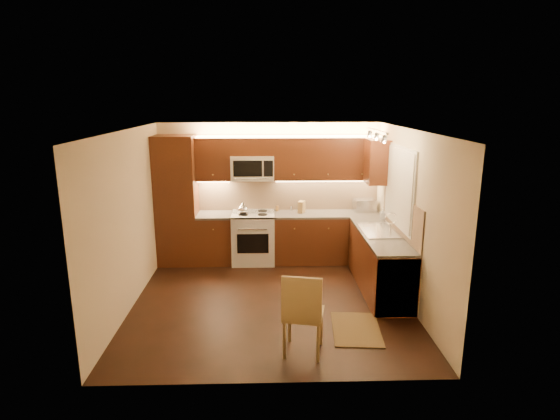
{
  "coord_description": "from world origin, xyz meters",
  "views": [
    {
      "loc": [
        -0.06,
        -6.21,
        2.93
      ],
      "look_at": [
        0.15,
        0.55,
        1.25
      ],
      "focal_mm": 29.13,
      "sensor_mm": 36.0,
      "label": 1
    }
  ],
  "objects_px": {
    "sink": "(379,226)",
    "dining_chair": "(304,312)",
    "stove": "(253,237)",
    "toaster_oven": "(364,205)",
    "knife_block": "(301,207)",
    "microwave": "(253,168)",
    "kettle": "(243,208)",
    "soap_bottle": "(383,214)"
  },
  "relations": [
    {
      "from": "microwave",
      "to": "knife_block",
      "type": "height_order",
      "value": "microwave"
    },
    {
      "from": "sink",
      "to": "microwave",
      "type": "bearing_deg",
      "value": 147.79
    },
    {
      "from": "stove",
      "to": "kettle",
      "type": "distance_m",
      "value": 0.6
    },
    {
      "from": "microwave",
      "to": "dining_chair",
      "type": "height_order",
      "value": "microwave"
    },
    {
      "from": "stove",
      "to": "dining_chair",
      "type": "relative_size",
      "value": 0.9
    },
    {
      "from": "stove",
      "to": "sink",
      "type": "xyz_separation_m",
      "value": [
        2.0,
        -1.12,
        0.52
      ]
    },
    {
      "from": "toaster_oven",
      "to": "dining_chair",
      "type": "bearing_deg",
      "value": -119.4
    },
    {
      "from": "stove",
      "to": "dining_chair",
      "type": "distance_m",
      "value": 3.14
    },
    {
      "from": "stove",
      "to": "dining_chair",
      "type": "bearing_deg",
      "value": -77.76
    },
    {
      "from": "stove",
      "to": "sink",
      "type": "height_order",
      "value": "sink"
    },
    {
      "from": "microwave",
      "to": "toaster_oven",
      "type": "xyz_separation_m",
      "value": [
        2.03,
        0.01,
        -0.71
      ]
    },
    {
      "from": "microwave",
      "to": "dining_chair",
      "type": "bearing_deg",
      "value": -78.26
    },
    {
      "from": "microwave",
      "to": "stove",
      "type": "bearing_deg",
      "value": -90.0
    },
    {
      "from": "kettle",
      "to": "knife_block",
      "type": "height_order",
      "value": "kettle"
    },
    {
      "from": "microwave",
      "to": "knife_block",
      "type": "xyz_separation_m",
      "value": [
        0.88,
        -0.05,
        -0.71
      ]
    },
    {
      "from": "sink",
      "to": "dining_chair",
      "type": "xyz_separation_m",
      "value": [
        -1.33,
        -1.94,
        -0.46
      ]
    },
    {
      "from": "microwave",
      "to": "soap_bottle",
      "type": "distance_m",
      "value": 2.42
    },
    {
      "from": "soap_bottle",
      "to": "kettle",
      "type": "bearing_deg",
      "value": 178.9
    },
    {
      "from": "dining_chair",
      "to": "soap_bottle",
      "type": "bearing_deg",
      "value": 71.06
    },
    {
      "from": "knife_block",
      "to": "dining_chair",
      "type": "xyz_separation_m",
      "value": [
        -0.21,
        -3.15,
        -0.49
      ]
    },
    {
      "from": "kettle",
      "to": "stove",
      "type": "bearing_deg",
      "value": 4.57
    },
    {
      "from": "microwave",
      "to": "knife_block",
      "type": "distance_m",
      "value": 1.13
    },
    {
      "from": "toaster_oven",
      "to": "sink",
      "type": "bearing_deg",
      "value": -97.88
    },
    {
      "from": "microwave",
      "to": "knife_block",
      "type": "bearing_deg",
      "value": -3.44
    },
    {
      "from": "sink",
      "to": "dining_chair",
      "type": "relative_size",
      "value": 0.84
    },
    {
      "from": "toaster_oven",
      "to": "dining_chair",
      "type": "relative_size",
      "value": 0.37
    },
    {
      "from": "toaster_oven",
      "to": "soap_bottle",
      "type": "xyz_separation_m",
      "value": [
        0.2,
        -0.57,
        -0.02
      ]
    },
    {
      "from": "knife_block",
      "to": "toaster_oven",
      "type": "bearing_deg",
      "value": 27.29
    },
    {
      "from": "stove",
      "to": "toaster_oven",
      "type": "xyz_separation_m",
      "value": [
        2.03,
        0.15,
        0.55
      ]
    },
    {
      "from": "stove",
      "to": "knife_block",
      "type": "distance_m",
      "value": 1.03
    },
    {
      "from": "kettle",
      "to": "soap_bottle",
      "type": "bearing_deg",
      "value": -26.8
    },
    {
      "from": "sink",
      "to": "toaster_oven",
      "type": "height_order",
      "value": "toaster_oven"
    },
    {
      "from": "sink",
      "to": "soap_bottle",
      "type": "height_order",
      "value": "soap_bottle"
    },
    {
      "from": "kettle",
      "to": "dining_chair",
      "type": "distance_m",
      "value": 3.15
    },
    {
      "from": "microwave",
      "to": "sink",
      "type": "distance_m",
      "value": 2.48
    },
    {
      "from": "microwave",
      "to": "kettle",
      "type": "bearing_deg",
      "value": -129.86
    },
    {
      "from": "soap_bottle",
      "to": "sink",
      "type": "bearing_deg",
      "value": -101.56
    },
    {
      "from": "microwave",
      "to": "sink",
      "type": "xyz_separation_m",
      "value": [
        2.0,
        -1.26,
        -0.74
      ]
    },
    {
      "from": "dining_chair",
      "to": "kettle",
      "type": "bearing_deg",
      "value": 117.43
    },
    {
      "from": "kettle",
      "to": "toaster_oven",
      "type": "xyz_separation_m",
      "value": [
        2.21,
        0.23,
        -0.02
      ]
    },
    {
      "from": "microwave",
      "to": "toaster_oven",
      "type": "relative_size",
      "value": 1.99
    },
    {
      "from": "stove",
      "to": "toaster_oven",
      "type": "height_order",
      "value": "toaster_oven"
    }
  ]
}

